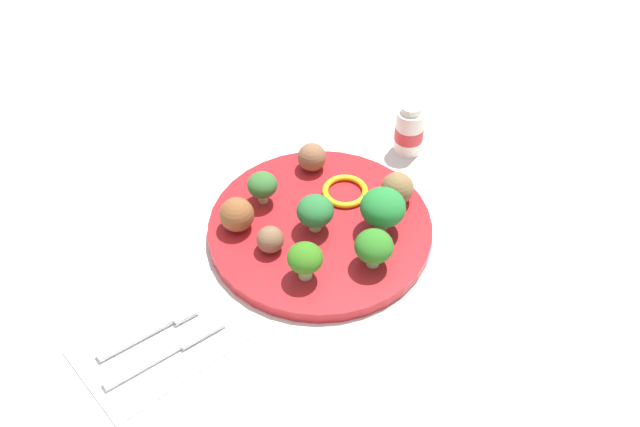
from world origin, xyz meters
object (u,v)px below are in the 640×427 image
Objects in this scene: meatball_mid_left at (397,188)px; meatball_back_right at (270,240)px; broccoli_floret_far_rim at (383,208)px; napkin at (157,344)px; meatball_near_rim at (237,215)px; meatball_center at (312,157)px; plate at (320,229)px; yogurt_bottle at (409,130)px; broccoli_floret_back_left at (373,248)px; broccoli_floret_mid_right at (305,259)px; fork at (154,328)px; broccoli_floret_front_left at (315,211)px; pepper_ring_back_right at (345,191)px; broccoli_floret_front_right at (262,185)px; knife at (170,348)px.

meatball_mid_left reaches higher than meatball_back_right.
broccoli_floret_far_rim is 0.35× the size of napkin.
meatball_mid_left reaches higher than napkin.
meatball_near_rim is 0.14m from meatball_center.
yogurt_bottle is at bearing 8.24° from plate.
meatball_near_rim is (-0.07, 0.16, -0.01)m from broccoli_floret_back_left.
broccoli_floret_mid_right is 0.29× the size of napkin.
fork is at bearing -179.22° from yogurt_bottle.
broccoli_floret_front_left is 0.08m from pepper_ring_back_right.
broccoli_floret_far_rim is at bearing -44.54° from broccoli_floret_front_left.
meatball_back_right is 0.43× the size of yogurt_bottle.
broccoli_floret_front_right is 1.04× the size of meatball_mid_left.
broccoli_floret_mid_right is 0.64× the size of yogurt_bottle.
meatball_mid_left is 0.35m from fork.
yogurt_bottle reaches higher than broccoli_floret_front_left.
fork is at bearing 176.61° from meatball_back_right.
broccoli_floret_far_rim is at bearing -48.84° from plate.
plate is 4.76× the size of broccoli_floret_far_rim.
broccoli_floret_far_rim is 0.30m from knife.
broccoli_floret_front_left reaches higher than meatball_near_rim.
meatball_back_right is at bearing 168.17° from broccoli_floret_front_left.
broccoli_floret_mid_right is 1.01× the size of broccoli_floret_front_left.
pepper_ring_back_right is (0.14, -0.05, -0.02)m from meatball_near_rim.
broccoli_floret_back_left is (0.02, -0.17, 0.00)m from broccoli_floret_front_right.
broccoli_floret_front_right is at bearing 96.97° from broccoli_floret_back_left.
broccoli_floret_front_right is 1.01× the size of meatball_near_rim.
yogurt_bottle is at bearing 7.91° from broccoli_floret_front_left.
meatball_back_right reaches higher than knife.
napkin is at bearing 163.20° from broccoli_floret_mid_right.
yogurt_bottle is at bearing -13.12° from broccoli_floret_front_right.
meatball_near_rim is at bearing 26.10° from knife.
broccoli_floret_front_left is 0.10m from meatball_near_rim.
yogurt_bottle reaches higher than napkin.
fork is (-0.23, 0.02, -0.04)m from broccoli_floret_front_left.
fork and knife have the same top height.
broccoli_floret_front_left is at bearing -11.83° from meatball_back_right.
meatball_center is 0.50× the size of yogurt_bottle.
pepper_ring_back_right is 0.78× the size of yogurt_bottle.
knife is (-0.31, -0.10, -0.03)m from meatball_center.
broccoli_floret_front_right is 0.05m from meatball_near_rim.
pepper_ring_back_right is 0.49× the size of fork.
meatball_center is at bearing 26.90° from meatball_back_right.
broccoli_floret_far_rim is 1.77× the size of meatball_back_right.
broccoli_floret_far_rim is at bearing -30.26° from meatball_back_right.
broccoli_floret_front_left is 0.12m from meatball_mid_left.
broccoli_floret_front_right is at bearing 143.04° from pepper_ring_back_right.
yogurt_bottle is (0.27, 0.02, 0.00)m from meatball_back_right.
yogurt_bottle is at bearing 33.59° from meatball_mid_left.
broccoli_floret_far_rim is 0.17m from yogurt_bottle.
fork is (-0.30, -0.06, -0.03)m from meatball_center.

